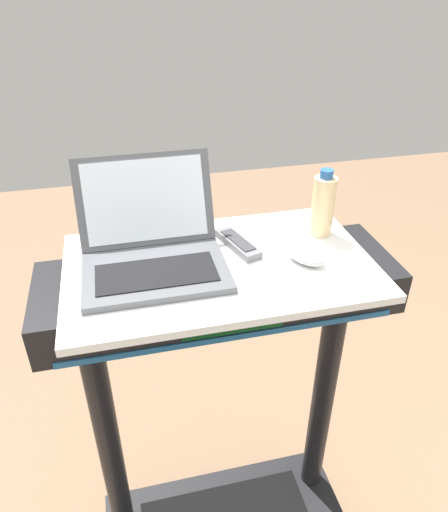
{
  "coord_description": "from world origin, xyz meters",
  "views": [
    {
      "loc": [
        -0.22,
        -0.26,
        1.78
      ],
      "look_at": [
        0.0,
        0.65,
        1.19
      ],
      "focal_mm": 33.66,
      "sensor_mm": 36.0,
      "label": 1
    }
  ],
  "objects_px": {
    "laptop": "(152,248)",
    "computer_mouse": "(306,256)",
    "tv_remote": "(238,244)",
    "water_bottle": "(323,205)"
  },
  "relations": [
    {
      "from": "laptop",
      "to": "computer_mouse",
      "type": "relative_size",
      "value": 3.37
    },
    {
      "from": "computer_mouse",
      "to": "tv_remote",
      "type": "bearing_deg",
      "value": 111.74
    },
    {
      "from": "water_bottle",
      "to": "tv_remote",
      "type": "bearing_deg",
      "value": -174.9
    },
    {
      "from": "laptop",
      "to": "water_bottle",
      "type": "xyz_separation_m",
      "value": [
        0.46,
        0.05,
        0.04
      ]
    },
    {
      "from": "water_bottle",
      "to": "tv_remote",
      "type": "height_order",
      "value": "water_bottle"
    },
    {
      "from": "laptop",
      "to": "tv_remote",
      "type": "distance_m",
      "value": 0.23
    },
    {
      "from": "laptop",
      "to": "water_bottle",
      "type": "bearing_deg",
      "value": 4.2
    },
    {
      "from": "computer_mouse",
      "to": "water_bottle",
      "type": "xyz_separation_m",
      "value": [
        0.09,
        0.13,
        0.07
      ]
    },
    {
      "from": "laptop",
      "to": "tv_remote",
      "type": "xyz_separation_m",
      "value": [
        0.22,
        0.03,
        -0.04
      ]
    },
    {
      "from": "laptop",
      "to": "water_bottle",
      "type": "distance_m",
      "value": 0.46
    }
  ]
}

